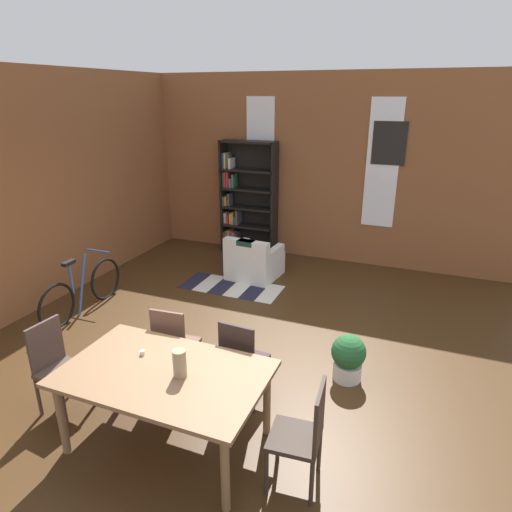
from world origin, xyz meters
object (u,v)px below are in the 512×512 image
dining_table (165,379)px  armchair_white (254,262)px  dining_chair_head_right (304,433)px  vase_on_table (180,363)px  dining_chair_head_left (57,364)px  bookshelf_tall (245,199)px  dining_chair_far_left (174,343)px  bicycle_second (83,291)px  dining_chair_far_right (242,359)px  potted_plant_by_shelf (348,357)px

dining_table → armchair_white: (-0.74, 3.89, -0.41)m
dining_chair_head_right → armchair_white: dining_chair_head_right is taller
dining_table → dining_chair_head_right: size_ratio=1.87×
vase_on_table → armchair_white: 4.04m
dining_chair_head_left → bookshelf_tall: 5.10m
dining_chair_far_left → armchair_white: bearing=96.4°
bicycle_second → dining_table: bearing=-34.7°
dining_table → bookshelf_tall: size_ratio=0.81×
bicycle_second → dining_chair_head_right: bearing=-24.8°
dining_table → dining_chair_head_left: (-1.26, 0.01, -0.17)m
vase_on_table → dining_chair_head_right: size_ratio=0.26×
vase_on_table → dining_chair_head_left: size_ratio=0.26×
dining_table → bicycle_second: (-2.56, 1.77, -0.35)m
bookshelf_tall → bicycle_second: (-1.15, -3.30, -0.75)m
dining_chair_far_right → dining_chair_head_right: size_ratio=1.00×
bookshelf_tall → dining_chair_far_right: bearing=-67.2°
dining_chair_far_left → bicycle_second: size_ratio=0.57×
dining_chair_head_left → dining_chair_far_right: (1.66, 0.76, 0.00)m
dining_chair_far_right → dining_chair_head_right: bearing=-41.4°
dining_table → vase_on_table: size_ratio=7.18×
dining_chair_far_left → dining_chair_head_right: bearing=-24.8°
dining_chair_head_left → bicycle_second: 2.20m
dining_chair_far_left → bicycle_second: (-2.17, 1.00, -0.18)m
vase_on_table → dining_chair_head_left: vase_on_table is taller
dining_table → bookshelf_tall: 5.28m
dining_chair_far_left → potted_plant_by_shelf: 1.91m
dining_chair_head_right → bookshelf_tall: 5.75m
armchair_white → dining_chair_head_left: bearing=-97.6°
dining_chair_head_right → dining_chair_far_left: bearing=155.2°
bicycle_second → potted_plant_by_shelf: bearing=-3.0°
dining_chair_head_left → dining_chair_far_right: 1.82m
vase_on_table → potted_plant_by_shelf: 2.04m
dining_chair_head_left → bicycle_second: size_ratio=0.57×
dining_table → dining_chair_far_left: (-0.39, 0.77, -0.17)m
dining_table → dining_chair_head_left: dining_chair_head_left is taller
vase_on_table → potted_plant_by_shelf: size_ratio=0.46×
dining_chair_far_right → bookshelf_tall: bearing=112.8°
armchair_white → bicycle_second: (-1.81, -2.12, 0.05)m
dining_chair_head_left → dining_chair_far_left: bearing=41.4°
dining_table → dining_chair_far_right: size_ratio=1.87×
dining_chair_head_left → armchair_white: bearing=82.4°
potted_plant_by_shelf → dining_chair_far_right: bearing=-139.5°
dining_chair_far_left → bookshelf_tall: (-1.02, 4.30, 0.57)m
vase_on_table → bicycle_second: vase_on_table is taller
dining_chair_head_right → potted_plant_by_shelf: size_ratio=1.76×
dining_chair_head_left → dining_chair_head_right: size_ratio=1.00×
vase_on_table → dining_chair_far_right: (0.23, 0.77, -0.37)m
dining_chair_far_right → dining_chair_far_left: bearing=180.0°
dining_chair_far_right → potted_plant_by_shelf: dining_chair_far_right is taller
vase_on_table → bicycle_second: size_ratio=0.15×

